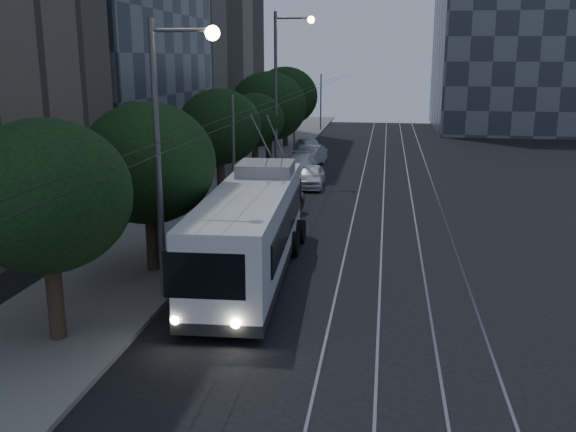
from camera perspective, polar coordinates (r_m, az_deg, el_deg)
The scene contains 19 objects.
ground at distance 20.67m, azimuth 3.29°, elevation -7.88°, with size 120.00×120.00×0.00m, color black.
sidewalk at distance 40.91m, azimuth -4.51°, elevation 3.16°, with size 5.00×90.00×0.15m, color slate.
tram_rails at distance 39.87m, azimuth 9.65°, elevation 2.62°, with size 4.52×90.00×0.02m.
overhead_wires at distance 39.92m, azimuth -1.04°, elevation 7.86°, with size 2.23×90.00×6.00m.
building_distant_right at distance 76.01m, azimuth 21.96°, elevation 16.19°, with size 22.00×18.00×24.00m, color #353B44.
trolleybus at distance 22.96m, azimuth -3.26°, elevation -1.19°, with size 3.17×12.37×5.63m.
pickup_silver at distance 30.95m, azimuth -2.77°, elevation 1.03°, with size 2.60×5.63×1.56m, color #989A9F.
car_white_a at distance 39.01m, azimuth 2.04°, elevation 3.56°, with size 1.60×3.97×1.35m, color silver.
car_white_b at distance 42.98m, azimuth 1.05°, elevation 4.56°, with size 1.96×4.81×1.40m, color white.
car_white_c at distance 46.61m, azimuth 1.86°, elevation 5.32°, with size 1.54×4.41×1.45m, color silver.
car_white_d at distance 51.55m, azimuth 1.91°, elevation 6.15°, with size 1.73×4.30×1.47m, color #BCBCC1.
tree_0 at distance 17.91m, azimuth -20.73°, elevation 1.64°, with size 4.50×4.50×6.18m.
tree_1 at distance 23.12m, azimuth -12.33°, elevation 4.59°, with size 4.76×4.76×6.20m.
tree_2 at distance 34.44m, azimuth -6.10°, elevation 7.86°, with size 4.45×4.45×6.11m.
tree_3 at distance 42.18m, azimuth -2.97°, elevation 8.47°, with size 3.88×3.88×5.46m.
tree_4 at distance 45.64m, azimuth -1.74°, elevation 9.71°, with size 5.38×5.38×6.77m.
tree_5 at distance 56.32m, azimuth -0.24°, elevation 10.58°, with size 5.61×5.61×6.95m.
streetlamp_near at distance 20.01m, azimuth -10.53°, elevation 7.08°, with size 2.17×0.44×8.79m.
streetlamp_far at distance 40.79m, azimuth -0.51°, elevation 11.91°, with size 2.51×0.44×10.42m.
Camera 1 is at (1.74, -19.12, 7.65)m, focal length 40.00 mm.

